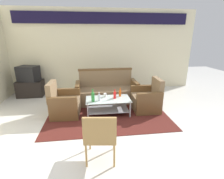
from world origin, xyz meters
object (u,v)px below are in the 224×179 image
couch (107,92)px  cup (105,95)px  coffee_table (108,104)px  wicker_chair (100,134)px  tv_stand (31,88)px  bottle_clear (99,97)px  bottle_red (115,95)px  armchair_right (147,100)px  armchair_left (64,104)px  bottle_orange (120,93)px  television (28,73)px  bottle_green (93,97)px

couch → cup: bearing=79.6°
coffee_table → wicker_chair: 1.72m
cup → tv_stand: (-2.33, 1.53, -0.20)m
bottle_clear → bottle_red: bottle_red is taller
couch → tv_stand: (-2.44, 0.82, -0.06)m
armchair_right → bottle_red: armchair_right is taller
armchair_left → bottle_orange: size_ratio=3.67×
couch → bottle_red: size_ratio=7.75×
armchair_left → television: 2.10m
couch → cup: couch is taller
armchair_right → tv_stand: size_ratio=1.06×
coffee_table → cup: size_ratio=11.00×
coffee_table → bottle_clear: size_ratio=4.95×
bottle_clear → bottle_orange: size_ratio=0.96×
armchair_right → wicker_chair: bearing=144.0°
couch → armchair_right: size_ratio=2.14×
bottle_green → armchair_right: bearing=9.8°
armchair_right → bottle_clear: armchair_right is taller
armchair_left → tv_stand: (-1.30, 1.58, -0.03)m
armchair_left → armchair_right: same height
bottle_green → bottle_orange: bearing=20.6°
couch → bottle_red: (0.12, -0.84, 0.18)m
bottle_orange → wicker_chair: wicker_chair is taller
couch → armchair_left: couch is taller
coffee_table → bottle_clear: bearing=-157.1°
tv_stand → wicker_chair: (2.09, -3.35, 0.23)m
bottle_green → cup: bearing=39.5°
television → tv_stand: bearing=90.0°
bottle_green → tv_stand: size_ratio=0.39×
bottle_clear → wicker_chair: bearing=-92.5°
coffee_table → bottle_orange: bearing=24.7°
bottle_orange → television: size_ratio=0.33×
bottle_clear → couch: bearing=73.8°
cup → wicker_chair: wicker_chair is taller
bottle_clear → bottle_green: bearing=-173.1°
bottle_clear → tv_stand: size_ratio=0.28×
couch → bottle_red: 0.87m
coffee_table → wicker_chair: wicker_chair is taller
armchair_right → wicker_chair: (-1.34, -1.81, 0.21)m
cup → wicker_chair: 1.84m
bottle_orange → bottle_red: (-0.16, -0.14, 0.00)m
coffee_table → couch: bearing=86.7°
armchair_left → television: television is taller
coffee_table → bottle_clear: 0.33m
bottle_green → bottle_clear: bearing=6.9°
couch → bottle_red: couch is taller
bottle_red → cup: bottle_red is taller
armchair_left → bottle_green: bearing=76.5°
bottle_orange → cup: 0.39m
bottle_green → wicker_chair: 1.57m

